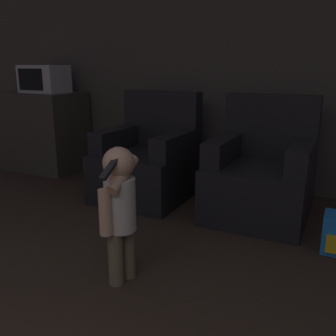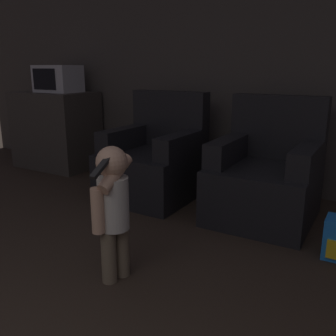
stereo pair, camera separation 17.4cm
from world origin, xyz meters
TOP-DOWN VIEW (x-y plane):
  - wall_back at (0.00, 4.50)m, footprint 8.40×0.05m
  - armchair_left at (-0.97, 3.77)m, footprint 0.80×0.86m
  - armchair_right at (0.11, 3.77)m, footprint 0.79×0.85m
  - person_toddler at (-0.38, 2.39)m, footprint 0.18×0.32m
  - kitchen_counter at (-2.62, 4.11)m, footprint 0.96×0.63m
  - microwave at (-2.52, 4.11)m, footprint 0.51×0.36m

SIDE VIEW (x-z plane):
  - armchair_left at x=-0.97m, z-range -0.15..0.83m
  - armchair_right at x=0.11m, z-range -0.15..0.83m
  - kitchen_counter at x=-2.62m, z-range 0.00..0.92m
  - person_toddler at x=-0.38m, z-range 0.07..0.87m
  - microwave at x=-2.52m, z-range 0.92..1.24m
  - wall_back at x=0.00m, z-range 0.00..2.60m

